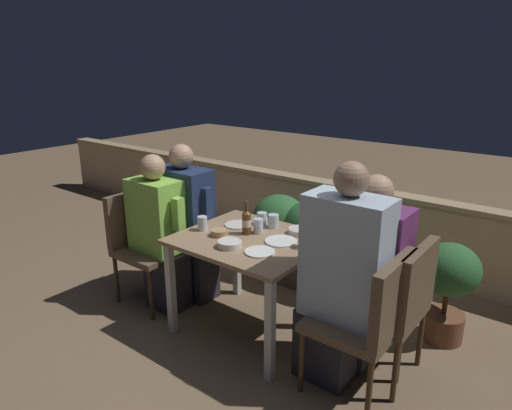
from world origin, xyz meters
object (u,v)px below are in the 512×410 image
Objects in this scene: person_green_blouse at (160,233)px; chair_right_near at (372,314)px; person_purple_stripe at (365,274)px; potted_plant at (448,282)px; chair_left_far at (170,228)px; chair_left_near at (143,236)px; person_navy_jumper at (187,223)px; chair_right_far at (396,299)px; beer_bottle at (247,221)px; person_blue_shirt at (340,279)px.

person_green_blouse is 1.38× the size of chair_right_near.
person_purple_stripe reaches higher than potted_plant.
chair_left_far is at bearing -179.82° from person_purple_stripe.
chair_left_near is 1.24× the size of potted_plant.
potted_plant is (2.06, 0.61, -0.09)m from chair_left_far.
person_navy_jumper reaches higher than chair_right_far.
chair_left_near is 0.97m from beer_bottle.
beer_bottle is (0.70, 0.18, 0.19)m from person_green_blouse.
person_green_blouse is (0.21, 0.00, 0.08)m from chair_left_near.
chair_left_near is at bearing -180.00° from person_green_blouse.
person_purple_stripe is at bearing 123.19° from chair_right_near.
person_blue_shirt is 1.93× the size of potted_plant.
person_navy_jumper is 1.73m from chair_right_far.
person_blue_shirt is (1.48, -0.24, 0.06)m from person_navy_jumper.
person_blue_shirt reaches higher than beer_bottle.
chair_left_near is at bearing -97.91° from chair_left_far.
person_blue_shirt is at bearing -9.22° from person_navy_jumper.
person_navy_jumper is 1.77× the size of potted_plant.
potted_plant is (2.10, 0.86, -0.09)m from chair_left_near.
person_navy_jumper reaches higher than beer_bottle.
person_green_blouse reaches higher than chair_right_far.
person_purple_stripe is (-0.16, 0.25, 0.10)m from chair_right_near.
chair_right_far is 3.68× the size of beer_bottle.
chair_left_far is at bearing 172.75° from chair_right_near.
person_purple_stripe is at bearing 0.20° from person_navy_jumper.
chair_right_near reaches higher than potted_plant.
person_navy_jumper is 1.70m from chair_right_near.
chair_left_far is 0.92m from beer_bottle.
chair_left_near is 1.00× the size of chair_right_near.
person_blue_shirt reaches higher than person_purple_stripe.
person_purple_stripe is (1.52, 0.01, 0.00)m from person_navy_jumper.
person_green_blouse reaches higher than chair_right_near.
person_navy_jumper reaches higher than chair_left_far.
person_navy_jumper is at bearing -0.00° from chair_left_far.
chair_left_near is 0.22m from person_green_blouse.
person_navy_jumper is 0.92× the size of person_blue_shirt.
person_purple_stripe is 5.24× the size of beer_bottle.
chair_right_far is 1.24× the size of potted_plant.
beer_bottle is at bearing -174.53° from person_purple_stripe.
chair_right_far is at bearing 79.61° from chair_right_near.
potted_plant is at bearing 29.89° from beer_bottle.
person_navy_jumper is at bearing 46.74° from chair_left_near.
person_navy_jumper reaches higher than chair_left_near.
chair_right_far is at bearing 8.45° from person_green_blouse.
person_blue_shirt is at bearing -8.11° from chair_left_far.
person_blue_shirt reaches higher than chair_right_far.
person_green_blouse is 0.97× the size of person_purple_stripe.
person_blue_shirt reaches higher than chair_left_near.
beer_bottle is at bearing 168.55° from person_blue_shirt.
chair_left_far is 0.70× the size of person_purple_stripe.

